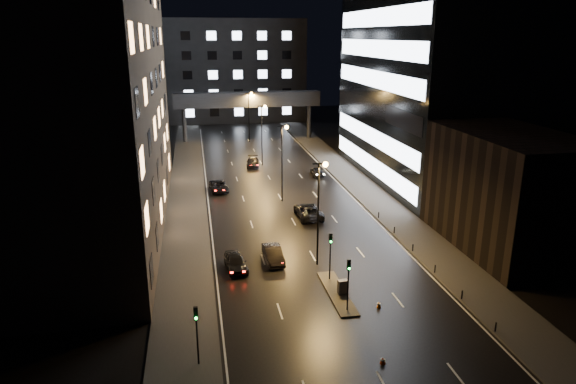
% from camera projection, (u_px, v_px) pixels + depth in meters
% --- Properties ---
extents(ground, '(160.00, 160.00, 0.00)m').
position_uv_depth(ground, '(269.00, 177.00, 79.55)').
color(ground, black).
rests_on(ground, ground).
extents(sidewalk_left, '(5.00, 110.00, 0.15)m').
position_uv_depth(sidewalk_left, '(187.00, 190.00, 72.68)').
color(sidewalk_left, '#383533').
rests_on(sidewalk_left, ground).
extents(sidewalk_right, '(5.00, 110.00, 0.15)m').
position_uv_depth(sidewalk_right, '(356.00, 182.00, 76.98)').
color(sidewalk_right, '#383533').
rests_on(sidewalk_right, ground).
extents(building_left, '(15.00, 48.00, 40.00)m').
position_uv_depth(building_left, '(81.00, 46.00, 54.76)').
color(building_left, '#2D2319').
rests_on(building_left, ground).
extents(building_right_low, '(10.00, 18.00, 12.00)m').
position_uv_depth(building_right_low, '(507.00, 191.00, 52.08)').
color(building_right_low, black).
rests_on(building_right_low, ground).
extents(building_right_glass, '(20.00, 36.00, 45.00)m').
position_uv_depth(building_right_glass, '(444.00, 25.00, 73.48)').
color(building_right_glass, black).
rests_on(building_right_glass, ground).
extents(building_far, '(34.00, 14.00, 25.00)m').
position_uv_depth(building_far, '(235.00, 70.00, 130.42)').
color(building_far, '#333335').
rests_on(building_far, ground).
extents(skybridge, '(30.00, 3.00, 10.00)m').
position_uv_depth(skybridge, '(247.00, 100.00, 105.31)').
color(skybridge, '#333335').
rests_on(skybridge, ground).
extents(median_island, '(1.60, 8.00, 0.15)m').
position_uv_depth(median_island, '(337.00, 293.00, 43.85)').
color(median_island, '#383533').
rests_on(median_island, ground).
extents(traffic_signal_near, '(0.28, 0.34, 4.40)m').
position_uv_depth(traffic_signal_near, '(330.00, 249.00, 45.31)').
color(traffic_signal_near, black).
rests_on(traffic_signal_near, median_island).
extents(traffic_signal_far, '(0.28, 0.34, 4.40)m').
position_uv_depth(traffic_signal_far, '(348.00, 276.00, 40.13)').
color(traffic_signal_far, black).
rests_on(traffic_signal_far, median_island).
extents(traffic_signal_corner, '(0.28, 0.34, 4.40)m').
position_uv_depth(traffic_signal_corner, '(197.00, 327.00, 33.45)').
color(traffic_signal_corner, black).
rests_on(traffic_signal_corner, ground).
extents(bollard_row, '(0.12, 25.12, 0.90)m').
position_uv_depth(bollard_row, '(423.00, 258.00, 49.67)').
color(bollard_row, black).
rests_on(bollard_row, ground).
extents(streetlight_near, '(1.45, 0.50, 10.15)m').
position_uv_depth(streetlight_near, '(320.00, 200.00, 47.58)').
color(streetlight_near, black).
rests_on(streetlight_near, ground).
extents(streetlight_mid_a, '(1.45, 0.50, 10.15)m').
position_uv_depth(streetlight_mid_a, '(283.00, 153.00, 66.39)').
color(streetlight_mid_a, black).
rests_on(streetlight_mid_a, ground).
extents(streetlight_mid_b, '(1.45, 0.50, 10.15)m').
position_uv_depth(streetlight_mid_b, '(263.00, 127.00, 85.19)').
color(streetlight_mid_b, black).
rests_on(streetlight_mid_b, ground).
extents(streetlight_far, '(1.45, 0.50, 10.15)m').
position_uv_depth(streetlight_far, '(250.00, 110.00, 104.00)').
color(streetlight_far, black).
rests_on(streetlight_far, ground).
extents(car_away_a, '(2.26, 4.62, 1.52)m').
position_uv_depth(car_away_a, '(236.00, 262.00, 48.17)').
color(car_away_a, black).
rests_on(car_away_a, ground).
extents(car_away_b, '(1.75, 4.59, 1.49)m').
position_uv_depth(car_away_b, '(273.00, 254.00, 49.89)').
color(car_away_b, black).
rests_on(car_away_b, ground).
extents(car_away_c, '(2.81, 5.23, 1.39)m').
position_uv_depth(car_away_c, '(219.00, 186.00, 72.43)').
color(car_away_c, black).
rests_on(car_away_c, ground).
extents(car_away_d, '(2.67, 5.22, 1.45)m').
position_uv_depth(car_away_d, '(253.00, 162.00, 85.98)').
color(car_away_d, black).
rests_on(car_away_d, ground).
extents(car_toward_a, '(2.90, 5.96, 1.63)m').
position_uv_depth(car_toward_a, '(308.00, 211.00, 61.94)').
color(car_toward_a, black).
rests_on(car_toward_a, ground).
extents(car_toward_b, '(2.17, 4.53, 1.27)m').
position_uv_depth(car_toward_b, '(317.00, 172.00, 80.50)').
color(car_toward_b, black).
rests_on(car_toward_b, ground).
extents(utility_cabinet, '(0.88, 0.57, 1.22)m').
position_uv_depth(utility_cabinet, '(343.00, 287.00, 43.44)').
color(utility_cabinet, '#4E4E50').
rests_on(utility_cabinet, median_island).
extents(cone_a, '(0.47, 0.47, 0.57)m').
position_uv_depth(cone_a, '(379.00, 304.00, 41.54)').
color(cone_a, orange).
rests_on(cone_a, ground).
extents(cone_b, '(0.52, 0.52, 0.46)m').
position_uv_depth(cone_b, '(383.00, 360.00, 34.49)').
color(cone_b, '#E0450B').
rests_on(cone_b, ground).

